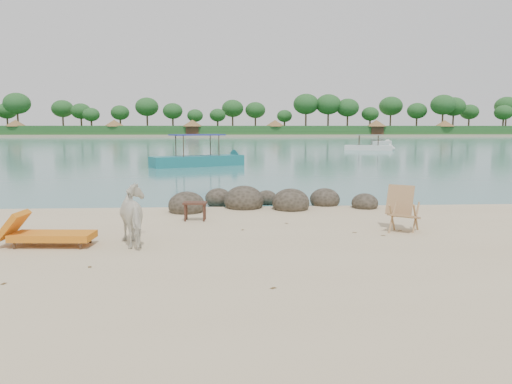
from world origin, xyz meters
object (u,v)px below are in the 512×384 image
cow (137,216)px  lounge_chair (53,233)px  boulders (262,202)px  boat_near (197,140)px  side_table (195,213)px  deck_chair (404,210)px

cow → lounge_chair: bearing=-19.9°
boulders → lounge_chair: bearing=-134.5°
lounge_chair → boat_near: boat_near is taller
boat_near → cow: bearing=-116.6°
side_table → boat_near: boat_near is taller
boulders → deck_chair: size_ratio=5.93×
deck_chair → boat_near: boat_near is taller
cow → side_table: 2.82m
lounge_chair → deck_chair: (7.78, 0.98, 0.23)m
side_table → lounge_chair: bearing=-132.4°
boulders → side_table: 2.86m
cow → side_table: size_ratio=2.41×
cow → deck_chair: 6.13m
boat_near → side_table: bearing=-113.6°
deck_chair → boat_near: 22.65m
cow → deck_chair: size_ratio=1.37×
side_table → lounge_chair: 3.85m
cow → boat_near: size_ratio=0.21×
side_table → cow: bearing=-108.6°
boat_near → deck_chair: bearing=-101.0°
cow → boat_near: 22.72m
lounge_chair → side_table: bearing=48.3°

